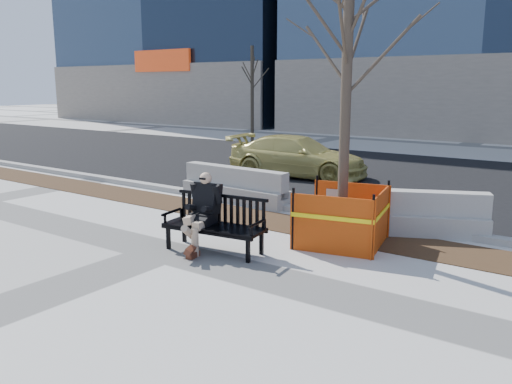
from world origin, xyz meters
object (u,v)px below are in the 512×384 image
seated_man (204,249)px  jersey_barrier_right (404,234)px  sedan (297,176)px  tree_fence (341,243)px  jersey_barrier_left (235,202)px  bench (214,251)px

seated_man → jersey_barrier_right: (2.37, 2.76, 0.00)m
sedan → jersey_barrier_right: sedan is taller
tree_fence → sedan: (-4.06, 5.30, 0.00)m
seated_man → jersey_barrier_left: (-1.77, 3.10, 0.00)m
bench → tree_fence: (1.47, 1.58, 0.00)m
tree_fence → jersey_barrier_left: bearing=156.1°
sedan → jersey_barrier_right: bearing=-138.5°
seated_man → jersey_barrier_left: seated_man is taller
bench → jersey_barrier_right: 3.50m
sedan → jersey_barrier_left: (0.60, -3.76, 0.00)m
bench → seated_man: seated_man is taller
jersey_barrier_left → tree_fence: bearing=-21.1°
seated_man → bench: bearing=-11.5°
tree_fence → jersey_barrier_right: 1.37m
sedan → jersey_barrier_left: sedan is taller
bench → sedan: (-2.59, 6.88, 0.00)m
bench → jersey_barrier_right: bench is taller
tree_fence → sedan: bearing=127.5°
sedan → seated_man: bearing=-168.6°
bench → jersey_barrier_right: size_ratio=0.60×
bench → sedan: 7.35m
tree_fence → jersey_barrier_right: tree_fence is taller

